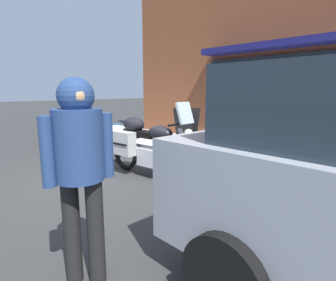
{
  "coord_description": "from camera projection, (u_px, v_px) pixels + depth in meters",
  "views": [
    {
      "loc": [
        4.08,
        -2.63,
        1.6
      ],
      "look_at": [
        0.66,
        0.84,
        0.7
      ],
      "focal_mm": 29.18,
      "sensor_mm": 36.0,
      "label": 1
    }
  ],
  "objects": [
    {
      "name": "ground_plane",
      "position": [
        110.0,
        180.0,
        4.95
      ],
      "size": [
        80.0,
        80.0,
        0.0
      ],
      "primitive_type": "plane",
      "color": "#323232"
    },
    {
      "name": "sandwich_board_sign",
      "position": [
        187.0,
        128.0,
        6.96
      ],
      "size": [
        0.55,
        0.43,
        1.03
      ],
      "color": "black",
      "rests_on": "sidewalk_curb"
    },
    {
      "name": "touring_motorcycle",
      "position": [
        146.0,
        145.0,
        5.03
      ],
      "size": [
        2.23,
        0.74,
        1.42
      ],
      "color": "black",
      "rests_on": "ground_plane"
    },
    {
      "name": "pedestrian_walking",
      "position": [
        79.0,
        158.0,
        2.14
      ],
      "size": [
        0.45,
        0.55,
        1.7
      ],
      "color": "black",
      "rests_on": "ground_plane"
    },
    {
      "name": "second_bicycle_by_cafe",
      "position": [
        71.0,
        132.0,
        7.98
      ],
      "size": [
        1.79,
        0.48,
        0.95
      ],
      "color": "black",
      "rests_on": "ground_plane"
    },
    {
      "name": "parked_bicycle",
      "position": [
        102.0,
        143.0,
        6.55
      ],
      "size": [
        1.69,
        0.48,
        0.91
      ],
      "color": "black",
      "rests_on": "ground_plane"
    }
  ]
}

